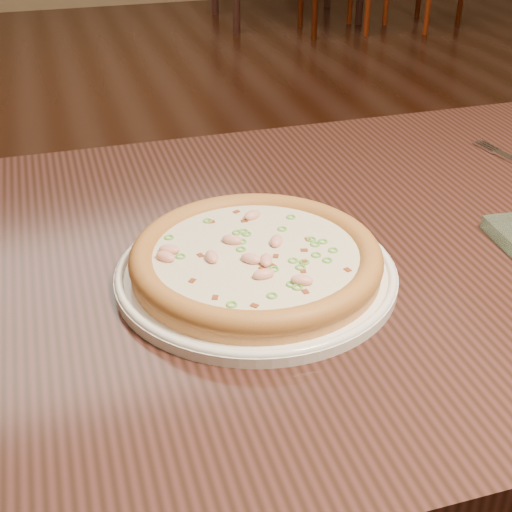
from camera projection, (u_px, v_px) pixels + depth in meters
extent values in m
plane|color=black|center=(201.00, 371.00, 1.83)|extent=(9.00, 9.00, 0.00)
cube|color=black|center=(335.00, 256.00, 0.90)|extent=(1.20, 0.80, 0.04)
cylinder|color=black|center=(501.00, 291.00, 1.51)|extent=(0.06, 0.06, 0.71)
cylinder|color=white|center=(256.00, 274.00, 0.82)|extent=(0.32, 0.32, 0.01)
torus|color=white|center=(256.00, 269.00, 0.81)|extent=(0.32, 0.32, 0.01)
cylinder|color=tan|center=(256.00, 263.00, 0.81)|extent=(0.28, 0.28, 0.02)
torus|color=#BB7335|center=(256.00, 256.00, 0.80)|extent=(0.29, 0.29, 0.03)
cylinder|color=silver|center=(256.00, 254.00, 0.80)|extent=(0.23, 0.23, 0.00)
ellipsoid|color=#F2B29E|center=(302.00, 280.00, 0.75)|extent=(0.03, 0.02, 0.01)
ellipsoid|color=#F2B29E|center=(169.00, 250.00, 0.80)|extent=(0.03, 0.02, 0.01)
ellipsoid|color=#F2B29E|center=(251.00, 259.00, 0.78)|extent=(0.03, 0.03, 0.01)
ellipsoid|color=#F2B29E|center=(232.00, 240.00, 0.82)|extent=(0.03, 0.03, 0.01)
ellipsoid|color=#F2B29E|center=(276.00, 241.00, 0.82)|extent=(0.02, 0.03, 0.01)
ellipsoid|color=#F2B29E|center=(252.00, 215.00, 0.87)|extent=(0.03, 0.02, 0.01)
ellipsoid|color=#F2B29E|center=(264.00, 274.00, 0.76)|extent=(0.02, 0.01, 0.01)
ellipsoid|color=#F2B29E|center=(266.00, 260.00, 0.78)|extent=(0.02, 0.03, 0.01)
ellipsoid|color=#F2B29E|center=(212.00, 257.00, 0.79)|extent=(0.01, 0.02, 0.01)
ellipsoid|color=#F2B29E|center=(166.00, 257.00, 0.79)|extent=(0.03, 0.03, 0.01)
cube|color=maroon|center=(236.00, 212.00, 0.89)|extent=(0.01, 0.01, 0.00)
cube|color=maroon|center=(303.00, 272.00, 0.77)|extent=(0.01, 0.01, 0.00)
cube|color=maroon|center=(192.00, 281.00, 0.75)|extent=(0.01, 0.01, 0.00)
cube|color=maroon|center=(215.00, 298.00, 0.72)|extent=(0.01, 0.01, 0.00)
cube|color=maroon|center=(304.00, 263.00, 0.78)|extent=(0.01, 0.01, 0.00)
cube|color=maroon|center=(244.00, 222.00, 0.86)|extent=(0.01, 0.01, 0.00)
cube|color=maroon|center=(305.00, 292.00, 0.73)|extent=(0.01, 0.01, 0.00)
cube|color=maroon|center=(304.00, 251.00, 0.80)|extent=(0.01, 0.01, 0.00)
cube|color=maroon|center=(348.00, 271.00, 0.77)|extent=(0.01, 0.01, 0.00)
cube|color=maroon|center=(200.00, 256.00, 0.80)|extent=(0.01, 0.01, 0.00)
cube|color=maroon|center=(254.00, 306.00, 0.71)|extent=(0.01, 0.01, 0.00)
cube|color=maroon|center=(273.00, 267.00, 0.78)|extent=(0.01, 0.01, 0.00)
cube|color=maroon|center=(308.00, 240.00, 0.83)|extent=(0.01, 0.01, 0.00)
cube|color=maroon|center=(212.00, 222.00, 0.86)|extent=(0.01, 0.01, 0.00)
cube|color=maroon|center=(167.00, 248.00, 0.81)|extent=(0.01, 0.01, 0.00)
cube|color=maroon|center=(276.00, 257.00, 0.79)|extent=(0.01, 0.01, 0.00)
cube|color=maroon|center=(262.00, 268.00, 0.77)|extent=(0.01, 0.01, 0.00)
torus|color=#60AE3E|center=(282.00, 229.00, 0.85)|extent=(0.01, 0.01, 0.00)
torus|color=#60AE3E|center=(251.00, 260.00, 0.79)|extent=(0.02, 0.02, 0.00)
torus|color=#60AE3E|center=(297.00, 287.00, 0.74)|extent=(0.01, 0.01, 0.00)
torus|color=#60AE3E|center=(241.00, 249.00, 0.81)|extent=(0.01, 0.01, 0.00)
torus|color=#60AE3E|center=(208.00, 221.00, 0.86)|extent=(0.02, 0.02, 0.00)
torus|color=#60AE3E|center=(291.00, 217.00, 0.87)|extent=(0.01, 0.01, 0.00)
torus|color=#60AE3E|center=(243.00, 232.00, 0.84)|extent=(0.01, 0.01, 0.00)
torus|color=#60AE3E|center=(333.00, 250.00, 0.80)|extent=(0.01, 0.01, 0.00)
torus|color=#60AE3E|center=(181.00, 256.00, 0.79)|extent=(0.02, 0.02, 0.00)
torus|color=#60AE3E|center=(247.00, 234.00, 0.84)|extent=(0.02, 0.02, 0.00)
torus|color=#60AE3E|center=(327.00, 260.00, 0.79)|extent=(0.01, 0.01, 0.00)
torus|color=#60AE3E|center=(242.00, 242.00, 0.82)|extent=(0.02, 0.02, 0.00)
torus|color=#60AE3E|center=(311.00, 239.00, 0.83)|extent=(0.01, 0.01, 0.00)
torus|color=#60AE3E|center=(272.00, 296.00, 0.73)|extent=(0.02, 0.02, 0.00)
torus|color=#60AE3E|center=(304.00, 262.00, 0.78)|extent=(0.02, 0.02, 0.00)
torus|color=#60AE3E|center=(315.00, 244.00, 0.82)|extent=(0.02, 0.02, 0.00)
torus|color=#60AE3E|center=(237.00, 233.00, 0.84)|extent=(0.02, 0.02, 0.00)
torus|color=#60AE3E|center=(169.00, 238.00, 0.83)|extent=(0.02, 0.02, 0.00)
torus|color=#60AE3E|center=(232.00, 305.00, 0.71)|extent=(0.01, 0.01, 0.00)
torus|color=#60AE3E|center=(274.00, 269.00, 0.77)|extent=(0.01, 0.01, 0.00)
torus|color=#60AE3E|center=(316.00, 255.00, 0.80)|extent=(0.01, 0.01, 0.00)
torus|color=#60AE3E|center=(293.00, 261.00, 0.78)|extent=(0.01, 0.01, 0.00)
torus|color=#60AE3E|center=(300.00, 268.00, 0.77)|extent=(0.01, 0.01, 0.00)
torus|color=#60AE3E|center=(291.00, 284.00, 0.74)|extent=(0.02, 0.02, 0.00)
torus|color=#60AE3E|center=(323.00, 242.00, 0.82)|extent=(0.02, 0.02, 0.00)
cube|color=silver|center=(483.00, 148.00, 1.15)|extent=(0.01, 0.05, 0.00)
cube|color=silver|center=(486.00, 147.00, 1.15)|extent=(0.01, 0.05, 0.00)
cube|color=silver|center=(489.00, 146.00, 1.15)|extent=(0.01, 0.05, 0.00)
cube|color=silver|center=(492.00, 146.00, 1.15)|extent=(0.01, 0.05, 0.00)
cylinder|color=#612409|center=(368.00, 4.00, 4.68)|extent=(0.04, 0.04, 0.41)
cylinder|color=#612409|center=(315.00, 7.00, 4.61)|extent=(0.04, 0.04, 0.41)
cylinder|color=#612409|center=(429.00, 3.00, 4.71)|extent=(0.04, 0.04, 0.41)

